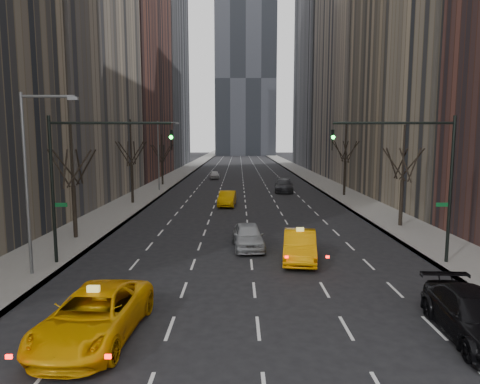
{
  "coord_description": "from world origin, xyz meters",
  "views": [
    {
      "loc": [
        -0.71,
        -10.99,
        6.95
      ],
      "look_at": [
        -0.63,
        16.36,
        3.5
      ],
      "focal_mm": 32.0,
      "sensor_mm": 36.0,
      "label": 1
    }
  ],
  "objects_px": {
    "taxi_sedan": "(300,246)",
    "parked_suv_black": "(474,316)",
    "taxi_suv": "(94,315)",
    "silver_sedan_ahead": "(248,236)"
  },
  "relations": [
    {
      "from": "taxi_sedan",
      "to": "parked_suv_black",
      "type": "distance_m",
      "value": 10.71
    },
    {
      "from": "taxi_suv",
      "to": "parked_suv_black",
      "type": "relative_size",
      "value": 1.1
    },
    {
      "from": "parked_suv_black",
      "to": "taxi_sedan",
      "type": "bearing_deg",
      "value": 119.56
    },
    {
      "from": "taxi_suv",
      "to": "taxi_sedan",
      "type": "xyz_separation_m",
      "value": [
        8.52,
        9.62,
        0.0
      ]
    },
    {
      "from": "taxi_sedan",
      "to": "taxi_suv",
      "type": "bearing_deg",
      "value": -123.82
    },
    {
      "from": "taxi_sedan",
      "to": "parked_suv_black",
      "type": "relative_size",
      "value": 0.93
    },
    {
      "from": "taxi_suv",
      "to": "taxi_sedan",
      "type": "height_order",
      "value": "same"
    },
    {
      "from": "taxi_suv",
      "to": "silver_sedan_ahead",
      "type": "bearing_deg",
      "value": 69.46
    },
    {
      "from": "silver_sedan_ahead",
      "to": "taxi_sedan",
      "type": "bearing_deg",
      "value": -47.09
    },
    {
      "from": "taxi_suv",
      "to": "taxi_sedan",
      "type": "relative_size",
      "value": 1.19
    }
  ]
}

